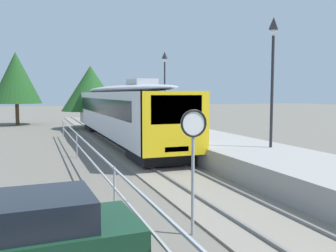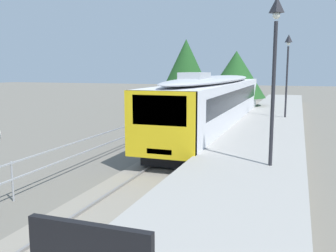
# 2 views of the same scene
# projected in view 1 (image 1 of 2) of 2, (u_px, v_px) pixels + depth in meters

# --- Properties ---
(ground_plane) EXTENTS (160.00, 160.00, 0.00)m
(ground_plane) POSITION_uv_depth(u_px,v_px,m) (81.00, 154.00, 19.07)
(ground_plane) COLOR #6B665B
(track_rails) EXTENTS (3.20, 60.00, 0.14)m
(track_rails) POSITION_uv_depth(u_px,v_px,m) (137.00, 150.00, 20.09)
(track_rails) COLOR gray
(track_rails) RESTS_ON ground
(commuter_train) EXTENTS (2.82, 19.86, 3.74)m
(commuter_train) POSITION_uv_depth(u_px,v_px,m) (121.00, 109.00, 23.46)
(commuter_train) COLOR silver
(commuter_train) RESTS_ON track_rails
(station_platform) EXTENTS (3.90, 60.00, 0.90)m
(station_platform) POSITION_uv_depth(u_px,v_px,m) (191.00, 140.00, 21.17)
(station_platform) COLOR #999691
(station_platform) RESTS_ON ground
(platform_lamp_mid_platform) EXTENTS (0.34, 0.34, 5.35)m
(platform_lamp_mid_platform) POSITION_uv_depth(u_px,v_px,m) (273.00, 57.00, 15.04)
(platform_lamp_mid_platform) COLOR #232328
(platform_lamp_mid_platform) RESTS_ON station_platform
(platform_lamp_far_end) EXTENTS (0.34, 0.34, 5.35)m
(platform_lamp_far_end) POSITION_uv_depth(u_px,v_px,m) (165.00, 74.00, 27.47)
(platform_lamp_far_end) COLOR #232328
(platform_lamp_far_end) RESTS_ON station_platform
(speed_limit_sign) EXTENTS (0.61, 0.10, 2.81)m
(speed_limit_sign) POSITION_uv_depth(u_px,v_px,m) (193.00, 141.00, 7.96)
(speed_limit_sign) COLOR #9EA0A5
(speed_limit_sign) RESTS_ON ground
(carpark_fence) EXTENTS (0.06, 36.06, 1.25)m
(carpark_fence) POSITION_uv_depth(u_px,v_px,m) (114.00, 180.00, 9.53)
(carpark_fence) COLOR #9EA0A5
(carpark_fence) RESTS_ON ground
(parked_hatchback_dark_green) EXTENTS (4.06, 1.91, 1.53)m
(parked_hatchback_dark_green) POSITION_uv_depth(u_px,v_px,m) (15.00, 244.00, 5.75)
(parked_hatchback_dark_green) COLOR #143823
(parked_hatchback_dark_green) RESTS_ON ground
(tree_behind_carpark) EXTENTS (5.19, 5.19, 5.63)m
(tree_behind_carpark) POSITION_uv_depth(u_px,v_px,m) (91.00, 88.00, 32.85)
(tree_behind_carpark) COLOR brown
(tree_behind_carpark) RESTS_ON ground
(tree_behind_station_far) EXTENTS (4.87, 4.87, 7.26)m
(tree_behind_station_far) POSITION_uv_depth(u_px,v_px,m) (16.00, 78.00, 36.43)
(tree_behind_station_far) COLOR brown
(tree_behind_station_far) RESTS_ON ground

